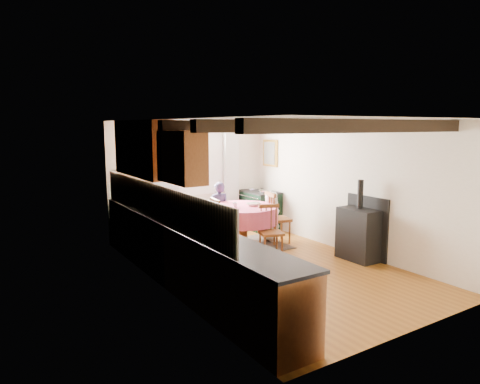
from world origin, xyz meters
TOP-DOWN VIEW (x-y plane):
  - floor at (0.00, 0.00)m, footprint 3.60×5.50m
  - ceiling at (0.00, 0.00)m, footprint 3.60×5.50m
  - wall_back at (0.00, 2.75)m, footprint 3.60×0.00m
  - wall_front at (0.00, -2.75)m, footprint 3.60×0.00m
  - wall_left at (-1.80, 0.00)m, footprint 0.00×5.50m
  - wall_right at (1.80, 0.00)m, footprint 0.00×5.50m
  - beam_a at (0.00, -2.00)m, footprint 3.60×0.16m
  - beam_b at (0.00, -1.00)m, footprint 3.60×0.16m
  - beam_c at (0.00, 0.00)m, footprint 3.60×0.16m
  - beam_d at (0.00, 1.00)m, footprint 3.60×0.16m
  - beam_e at (0.00, 2.00)m, footprint 3.60×0.16m
  - splash_left at (-1.78, 0.30)m, footprint 0.02×4.50m
  - splash_back at (-1.00, 2.73)m, footprint 1.40×0.02m
  - base_cabinet_left at (-1.50, 0.00)m, footprint 0.60×5.30m
  - base_cabinet_back at (-1.05, 2.45)m, footprint 1.30×0.60m
  - worktop_left at (-1.48, 0.00)m, footprint 0.64×5.30m
  - worktop_back at (-1.05, 2.43)m, footprint 1.30×0.64m
  - wall_cabinet_glass at (-1.63, 1.20)m, footprint 0.34×1.80m
  - wall_cabinet_solid at (-1.63, -0.30)m, footprint 0.34×0.90m
  - window_frame at (0.10, 2.73)m, footprint 1.34×0.03m
  - window_pane at (0.10, 2.74)m, footprint 1.20×0.01m
  - curtain_left at (-0.75, 2.65)m, footprint 0.35×0.10m
  - curtain_right at (0.95, 2.65)m, footprint 0.35×0.10m
  - curtain_rod at (0.10, 2.65)m, footprint 2.00×0.03m
  - wall_picture at (1.77, 2.30)m, footprint 0.04×0.50m
  - wall_plate at (1.05, 2.72)m, footprint 0.30×0.02m
  - rug at (0.32, 1.20)m, footprint 1.63×1.27m
  - dining_table at (0.32, 1.20)m, footprint 1.33×1.33m
  - chair_near at (0.42, 0.43)m, footprint 0.51×0.52m
  - chair_left at (-0.50, 1.17)m, footprint 0.51×0.50m
  - chair_right at (1.10, 1.11)m, footprint 0.53×0.52m
  - aga_range at (1.47, 2.29)m, footprint 0.61×0.95m
  - cast_iron_stove at (1.58, -0.54)m, footprint 0.42×0.70m
  - child_far at (0.22, 1.94)m, footprint 0.49×0.38m
  - child_right at (1.04, 1.26)m, footprint 0.45×0.57m
  - bowl_a at (0.48, 1.12)m, footprint 0.29×0.29m
  - bowl_b at (0.55, 1.11)m, footprint 0.21×0.21m
  - cup at (0.15, 1.20)m, footprint 0.10×0.10m
  - canister_tall at (-1.31, 2.49)m, footprint 0.15×0.15m
  - canister_wide at (-0.98, 2.57)m, footprint 0.19×0.19m

SIDE VIEW (x-z plane):
  - floor at x=0.00m, z-range 0.00..0.00m
  - rug at x=0.32m, z-range 0.00..0.01m
  - dining_table at x=0.32m, z-range 0.00..0.80m
  - aga_range at x=1.47m, z-range 0.00..0.88m
  - base_cabinet_left at x=-1.50m, z-range 0.00..0.88m
  - base_cabinet_back at x=-1.05m, z-range 0.00..0.88m
  - chair_near at x=0.42m, z-range 0.00..0.92m
  - chair_left at x=-0.50m, z-range 0.00..1.01m
  - child_right at x=1.04m, z-range 0.00..1.02m
  - chair_right at x=1.10m, z-range 0.00..1.02m
  - child_far at x=0.22m, z-range 0.00..1.19m
  - cast_iron_stove at x=1.58m, z-range 0.00..1.40m
  - bowl_a at x=0.48m, z-range 0.80..0.85m
  - bowl_b at x=0.55m, z-range 0.80..0.86m
  - cup at x=0.15m, z-range 0.80..0.89m
  - worktop_left at x=-1.48m, z-range 0.88..0.92m
  - worktop_back at x=-1.05m, z-range 0.88..0.92m
  - canister_wide at x=-0.98m, z-range 0.92..1.13m
  - canister_tall at x=-1.31m, z-range 0.92..1.18m
  - curtain_left at x=-0.75m, z-range 0.05..2.15m
  - curtain_right at x=0.95m, z-range 0.05..2.15m
  - wall_back at x=0.00m, z-range 0.00..2.40m
  - wall_front at x=0.00m, z-range 0.00..2.40m
  - wall_left at x=-1.80m, z-range 0.00..2.40m
  - wall_right at x=1.80m, z-range 0.00..2.40m
  - splash_left at x=-1.78m, z-range 0.92..1.48m
  - splash_back at x=-1.00m, z-range 0.92..1.48m
  - window_frame at x=0.10m, z-range 0.83..2.37m
  - window_pane at x=0.10m, z-range 0.90..2.30m
  - wall_picture at x=1.77m, z-range 1.40..2.00m
  - wall_plate at x=1.05m, z-range 1.55..1.85m
  - wall_cabinet_solid at x=-1.63m, z-range 1.55..2.25m
  - wall_cabinet_glass at x=-1.63m, z-range 1.50..2.40m
  - curtain_rod at x=0.10m, z-range 2.19..2.22m
  - beam_a at x=0.00m, z-range 2.23..2.39m
  - beam_b at x=0.00m, z-range 2.23..2.39m
  - beam_c at x=0.00m, z-range 2.23..2.39m
  - beam_d at x=0.00m, z-range 2.23..2.39m
  - beam_e at x=0.00m, z-range 2.23..2.39m
  - ceiling at x=0.00m, z-range 2.40..2.40m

